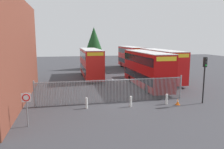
{
  "coord_description": "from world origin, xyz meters",
  "views": [
    {
      "loc": [
        -5.06,
        -19.54,
        5.89
      ],
      "look_at": [
        0.0,
        4.0,
        2.0
      ],
      "focal_mm": 35.05,
      "sensor_mm": 36.0,
      "label": 1
    }
  ],
  "objects_px": {
    "double_decker_bus_near_gate": "(146,68)",
    "bollard_center_front": "(131,102)",
    "bollard_near_left": "(87,103)",
    "bollard_near_right": "(167,99)",
    "double_decker_bus_behind_fence_left": "(91,62)",
    "speed_limit_sign_post": "(26,101)",
    "traffic_light_kerbside": "(205,72)",
    "double_decker_bus_behind_fence_right": "(161,64)",
    "double_decker_bus_far_back": "(131,57)",
    "traffic_cone_by_gate": "(178,102)"
  },
  "relations": [
    {
      "from": "double_decker_bus_far_back",
      "to": "traffic_cone_by_gate",
      "type": "xyz_separation_m",
      "value": [
        -3.09,
        -24.79,
        -2.13
      ]
    },
    {
      "from": "double_decker_bus_near_gate",
      "to": "bollard_near_right",
      "type": "xyz_separation_m",
      "value": [
        -0.73,
        -7.19,
        -1.95
      ]
    },
    {
      "from": "bollard_near_left",
      "to": "bollard_near_right",
      "type": "xyz_separation_m",
      "value": [
        7.29,
        -0.28,
        0.0
      ]
    },
    {
      "from": "bollard_near_left",
      "to": "bollard_near_right",
      "type": "bearing_deg",
      "value": -2.2
    },
    {
      "from": "double_decker_bus_behind_fence_left",
      "to": "double_decker_bus_behind_fence_right",
      "type": "bearing_deg",
      "value": -27.12
    },
    {
      "from": "double_decker_bus_near_gate",
      "to": "bollard_center_front",
      "type": "bearing_deg",
      "value": -119.85
    },
    {
      "from": "bollard_near_left",
      "to": "speed_limit_sign_post",
      "type": "height_order",
      "value": "speed_limit_sign_post"
    },
    {
      "from": "bollard_near_left",
      "to": "speed_limit_sign_post",
      "type": "distance_m",
      "value": 5.5
    },
    {
      "from": "bollard_center_front",
      "to": "traffic_light_kerbside",
      "type": "height_order",
      "value": "traffic_light_kerbside"
    },
    {
      "from": "bollard_near_right",
      "to": "speed_limit_sign_post",
      "type": "height_order",
      "value": "speed_limit_sign_post"
    },
    {
      "from": "double_decker_bus_behind_fence_right",
      "to": "double_decker_bus_far_back",
      "type": "xyz_separation_m",
      "value": [
        -0.25,
        13.67,
        0.0
      ]
    },
    {
      "from": "double_decker_bus_behind_fence_left",
      "to": "speed_limit_sign_post",
      "type": "xyz_separation_m",
      "value": [
        -6.47,
        -18.37,
        -0.65
      ]
    },
    {
      "from": "double_decker_bus_near_gate",
      "to": "double_decker_bus_far_back",
      "type": "relative_size",
      "value": 1.0
    },
    {
      "from": "bollard_near_left",
      "to": "traffic_light_kerbside",
      "type": "distance_m",
      "value": 11.03
    },
    {
      "from": "double_decker_bus_near_gate",
      "to": "double_decker_bus_behind_fence_left",
      "type": "height_order",
      "value": "same"
    },
    {
      "from": "bollard_near_right",
      "to": "traffic_light_kerbside",
      "type": "xyz_separation_m",
      "value": [
        3.42,
        -0.43,
        2.51
      ]
    },
    {
      "from": "bollard_near_right",
      "to": "double_decker_bus_behind_fence_right",
      "type": "bearing_deg",
      "value": 68.43
    },
    {
      "from": "traffic_light_kerbside",
      "to": "speed_limit_sign_post",
      "type": "bearing_deg",
      "value": -170.81
    },
    {
      "from": "bollard_center_front",
      "to": "double_decker_bus_behind_fence_right",
      "type": "bearing_deg",
      "value": 54.55
    },
    {
      "from": "bollard_center_front",
      "to": "double_decker_bus_near_gate",
      "type": "bearing_deg",
      "value": 60.15
    },
    {
      "from": "bollard_near_left",
      "to": "bollard_center_front",
      "type": "bearing_deg",
      "value": -5.17
    },
    {
      "from": "double_decker_bus_behind_fence_right",
      "to": "traffic_light_kerbside",
      "type": "xyz_separation_m",
      "value": [
        -0.81,
        -11.14,
        0.56
      ]
    },
    {
      "from": "bollard_near_left",
      "to": "bollard_near_right",
      "type": "height_order",
      "value": "same"
    },
    {
      "from": "double_decker_bus_behind_fence_left",
      "to": "bollard_near_right",
      "type": "bearing_deg",
      "value": -71.68
    },
    {
      "from": "double_decker_bus_behind_fence_left",
      "to": "bollard_near_left",
      "type": "xyz_separation_m",
      "value": [
        -2.16,
        -15.23,
        -1.95
      ]
    },
    {
      "from": "double_decker_bus_behind_fence_left",
      "to": "bollard_center_front",
      "type": "distance_m",
      "value": 15.79
    },
    {
      "from": "bollard_near_right",
      "to": "traffic_cone_by_gate",
      "type": "height_order",
      "value": "bollard_near_right"
    },
    {
      "from": "double_decker_bus_behind_fence_left",
      "to": "double_decker_bus_behind_fence_right",
      "type": "height_order",
      "value": "same"
    },
    {
      "from": "double_decker_bus_behind_fence_left",
      "to": "speed_limit_sign_post",
      "type": "height_order",
      "value": "double_decker_bus_behind_fence_left"
    },
    {
      "from": "bollard_center_front",
      "to": "speed_limit_sign_post",
      "type": "distance_m",
      "value": 8.73
    },
    {
      "from": "double_decker_bus_far_back",
      "to": "double_decker_bus_near_gate",
      "type": "bearing_deg",
      "value": -100.74
    },
    {
      "from": "double_decker_bus_behind_fence_right",
      "to": "bollard_near_left",
      "type": "bearing_deg",
      "value": -137.85
    },
    {
      "from": "bollard_near_right",
      "to": "traffic_cone_by_gate",
      "type": "relative_size",
      "value": 1.61
    },
    {
      "from": "double_decker_bus_behind_fence_left",
      "to": "double_decker_bus_far_back",
      "type": "bearing_deg",
      "value": 44.2
    },
    {
      "from": "double_decker_bus_near_gate",
      "to": "traffic_light_kerbside",
      "type": "height_order",
      "value": "double_decker_bus_near_gate"
    },
    {
      "from": "double_decker_bus_behind_fence_left",
      "to": "traffic_light_kerbside",
      "type": "distance_m",
      "value": 18.1
    },
    {
      "from": "double_decker_bus_near_gate",
      "to": "double_decker_bus_behind_fence_left",
      "type": "bearing_deg",
      "value": 125.18
    },
    {
      "from": "double_decker_bus_behind_fence_right",
      "to": "traffic_light_kerbside",
      "type": "bearing_deg",
      "value": -94.16
    },
    {
      "from": "double_decker_bus_near_gate",
      "to": "bollard_center_front",
      "type": "xyz_separation_m",
      "value": [
        -4.17,
        -7.26,
        -1.95
      ]
    },
    {
      "from": "double_decker_bus_behind_fence_left",
      "to": "bollard_near_left",
      "type": "bearing_deg",
      "value": -98.06
    },
    {
      "from": "double_decker_bus_near_gate",
      "to": "traffic_light_kerbside",
      "type": "relative_size",
      "value": 2.51
    },
    {
      "from": "double_decker_bus_behind_fence_right",
      "to": "bollard_near_left",
      "type": "distance_m",
      "value": 15.66
    },
    {
      "from": "double_decker_bus_behind_fence_right",
      "to": "traffic_light_kerbside",
      "type": "relative_size",
      "value": 2.51
    },
    {
      "from": "double_decker_bus_behind_fence_left",
      "to": "speed_limit_sign_post",
      "type": "bearing_deg",
      "value": -109.4
    },
    {
      "from": "double_decker_bus_behind_fence_left",
      "to": "bollard_center_front",
      "type": "xyz_separation_m",
      "value": [
        1.69,
        -15.57,
        -1.95
      ]
    },
    {
      "from": "double_decker_bus_behind_fence_left",
      "to": "double_decker_bus_behind_fence_right",
      "type": "xyz_separation_m",
      "value": [
        9.37,
        -4.8,
        0.0
      ]
    },
    {
      "from": "bollard_near_right",
      "to": "speed_limit_sign_post",
      "type": "bearing_deg",
      "value": -166.13
    },
    {
      "from": "double_decker_bus_behind_fence_left",
      "to": "double_decker_bus_behind_fence_right",
      "type": "relative_size",
      "value": 1.0
    },
    {
      "from": "double_decker_bus_near_gate",
      "to": "bollard_center_front",
      "type": "distance_m",
      "value": 8.59
    },
    {
      "from": "traffic_cone_by_gate",
      "to": "speed_limit_sign_post",
      "type": "xyz_separation_m",
      "value": [
        -12.5,
        -2.45,
        1.49
      ]
    }
  ]
}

